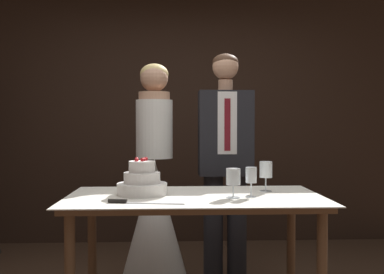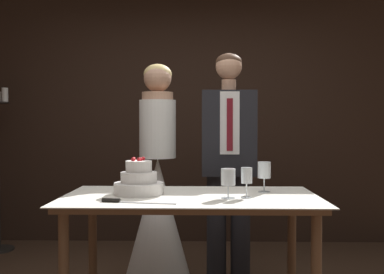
# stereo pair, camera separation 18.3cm
# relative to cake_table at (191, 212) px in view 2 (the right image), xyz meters

# --- Properties ---
(wall_back) EXTENTS (5.18, 0.12, 2.85)m
(wall_back) POSITION_rel_cake_table_xyz_m (-0.07, 2.09, 0.70)
(wall_back) COLOR black
(wall_back) RESTS_ON ground_plane
(cake_table) EXTENTS (1.50, 0.77, 0.82)m
(cake_table) POSITION_rel_cake_table_xyz_m (0.00, 0.00, 0.00)
(cake_table) COLOR brown
(cake_table) RESTS_ON ground_plane
(tiered_cake) EXTENTS (0.30, 0.30, 0.22)m
(tiered_cake) POSITION_rel_cake_table_xyz_m (-0.31, 0.05, 0.17)
(tiered_cake) COLOR white
(tiered_cake) RESTS_ON cake_table
(cake_knife) EXTENTS (0.41, 0.08, 0.02)m
(cake_knife) POSITION_rel_cake_table_xyz_m (-0.35, -0.24, 0.10)
(cake_knife) COLOR silver
(cake_knife) RESTS_ON cake_table
(wine_glass_near) EXTENTS (0.08, 0.08, 0.19)m
(wine_glass_near) POSITION_rel_cake_table_xyz_m (0.45, 0.14, 0.23)
(wine_glass_near) COLOR silver
(wine_glass_near) RESTS_ON cake_table
(wine_glass_middle) EXTENTS (0.08, 0.08, 0.17)m
(wine_glass_middle) POSITION_rel_cake_table_xyz_m (0.21, -0.09, 0.21)
(wine_glass_middle) COLOR silver
(wine_glass_middle) RESTS_ON cake_table
(wine_glass_far) EXTENTS (0.06, 0.06, 0.17)m
(wine_glass_far) POSITION_rel_cake_table_xyz_m (0.32, -0.07, 0.22)
(wine_glass_far) COLOR silver
(wine_glass_far) RESTS_ON cake_table
(bride) EXTENTS (0.54, 0.54, 1.71)m
(bride) POSITION_rel_cake_table_xyz_m (-0.27, 0.77, -0.10)
(bride) COLOR white
(bride) RESTS_ON ground_plane
(groom) EXTENTS (0.41, 0.25, 1.79)m
(groom) POSITION_rel_cake_table_xyz_m (0.27, 0.76, 0.27)
(groom) COLOR black
(groom) RESTS_ON ground_plane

